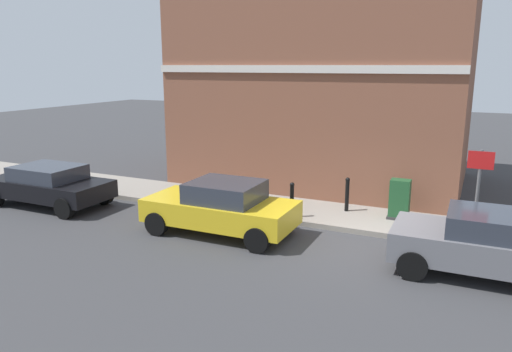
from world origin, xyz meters
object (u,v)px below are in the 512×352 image
object	(u,v)px
car_grey	(491,244)
car_black	(49,184)
bollard_near_cabinet	(347,193)
utility_cabinet	(400,201)
bollard_far_kerb	(292,199)
street_sign	(479,181)
car_yellow	(222,207)

from	to	relation	value
car_grey	car_black	bearing A→B (deg)	-0.32
car_grey	bollard_near_cabinet	world-z (taller)	car_grey
car_black	utility_cabinet	bearing A→B (deg)	-164.98
car_grey	bollard_far_kerb	bearing A→B (deg)	-18.51
car_grey	bollard_near_cabinet	size ratio (longest dim) A/B	3.84
car_black	street_sign	xyz separation A→B (m)	(1.98, -12.53, 0.96)
car_yellow	car_grey	bearing A→B (deg)	179.89
utility_cabinet	car_yellow	bearing A→B (deg)	124.49
car_yellow	bollard_near_cabinet	xyz separation A→B (m)	(2.99, -2.65, -0.04)
bollard_far_kerb	street_sign	xyz separation A→B (m)	(0.24, -4.82, 0.96)
car_yellow	bollard_near_cabinet	size ratio (longest dim) A/B	3.92
car_black	bollard_far_kerb	bearing A→B (deg)	-167.75
car_grey	bollard_near_cabinet	bearing A→B (deg)	-37.87
car_black	street_sign	bearing A→B (deg)	-171.48
car_grey	utility_cabinet	size ratio (longest dim) A/B	3.47
bollard_far_kerb	car_black	bearing A→B (deg)	102.70
street_sign	bollard_far_kerb	bearing A→B (deg)	92.83
car_black	bollard_near_cabinet	world-z (taller)	car_black
car_black	bollard_near_cabinet	distance (m)	9.49
car_yellow	car_black	distance (m)	6.35
car_yellow	street_sign	distance (m)	6.54
car_black	utility_cabinet	world-z (taller)	car_black
car_yellow	bollard_near_cabinet	bearing A→B (deg)	-132.09
street_sign	car_black	bearing A→B (deg)	98.97
bollard_near_cabinet	street_sign	world-z (taller)	street_sign
car_yellow	bollard_far_kerb	world-z (taller)	car_yellow
car_yellow	bollard_near_cabinet	world-z (taller)	car_yellow
car_black	bollard_near_cabinet	xyz separation A→B (m)	(3.02, -9.00, 0.00)
bollard_near_cabinet	bollard_far_kerb	world-z (taller)	same
car_black	utility_cabinet	xyz separation A→B (m)	(2.92, -10.55, -0.02)
car_yellow	bollard_far_kerb	distance (m)	2.19
car_black	utility_cabinet	size ratio (longest dim) A/B	3.58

